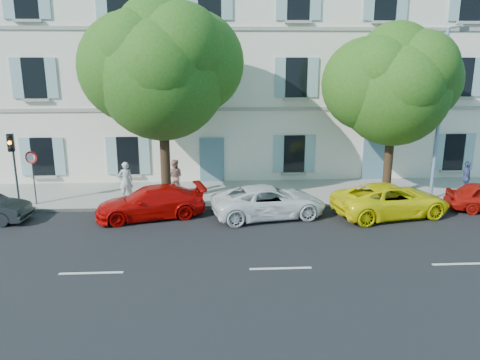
{
  "coord_description": "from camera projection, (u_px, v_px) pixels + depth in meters",
  "views": [
    {
      "loc": [
        -2.08,
        -17.73,
        6.53
      ],
      "look_at": [
        -0.97,
        2.0,
        1.4
      ],
      "focal_mm": 35.0,
      "sensor_mm": 36.0,
      "label": 1
    }
  ],
  "objects": [
    {
      "name": "ground",
      "position": [
        267.0,
        226.0,
        18.88
      ],
      "size": [
        90.0,
        90.0,
        0.0
      ],
      "primitive_type": "plane",
      "color": "black"
    },
    {
      "name": "tree_left",
      "position": [
        162.0,
        75.0,
        20.29
      ],
      "size": [
        5.71,
        5.71,
        8.85
      ],
      "color": "#3A2819",
      "rests_on": "sidewalk"
    },
    {
      "name": "building",
      "position": [
        249.0,
        68.0,
        27.23
      ],
      "size": [
        28.0,
        7.0,
        12.0
      ],
      "primitive_type": "cube",
      "color": "white",
      "rests_on": "ground"
    },
    {
      "name": "car_white_coupe",
      "position": [
        269.0,
        202.0,
        19.8
      ],
      "size": [
        5.15,
        3.06,
        1.34
      ],
      "primitive_type": "imported",
      "rotation": [
        0.0,
        0.0,
        1.75
      ],
      "color": "white",
      "rests_on": "ground"
    },
    {
      "name": "kerb",
      "position": [
        261.0,
        206.0,
        21.07
      ],
      "size": [
        36.0,
        0.16,
        0.16
      ],
      "primitive_type": "cube",
      "color": "#9E998E",
      "rests_on": "ground"
    },
    {
      "name": "road_sign",
      "position": [
        32.0,
        166.0,
        20.73
      ],
      "size": [
        0.56,
        0.16,
        2.44
      ],
      "color": "#383A3D",
      "rests_on": "sidewalk"
    },
    {
      "name": "tree_right",
      "position": [
        394.0,
        91.0,
        21.26
      ],
      "size": [
        5.02,
        5.02,
        7.74
      ],
      "color": "#3A2819",
      "rests_on": "sidewalk"
    },
    {
      "name": "pedestrian_c",
      "position": [
        466.0,
        178.0,
        22.46
      ],
      "size": [
        0.74,
        1.05,
        1.65
      ],
      "primitive_type": "imported",
      "rotation": [
        0.0,
        0.0,
        1.18
      ],
      "color": "#4C578B",
      "rests_on": "sidewalk"
    },
    {
      "name": "car_red_coupe",
      "position": [
        151.0,
        202.0,
        19.7
      ],
      "size": [
        4.89,
        2.92,
        1.33
      ],
      "primitive_type": "imported",
      "rotation": [
        0.0,
        0.0,
        4.96
      ],
      "color": "#BC0705",
      "rests_on": "ground"
    },
    {
      "name": "street_lamp",
      "position": [
        442.0,
        105.0,
        20.71
      ],
      "size": [
        0.31,
        1.65,
        7.73
      ],
      "color": "#7293BF",
      "rests_on": "sidewalk"
    },
    {
      "name": "pedestrian_b",
      "position": [
        174.0,
        177.0,
        22.51
      ],
      "size": [
        0.87,
        0.69,
        1.73
      ],
      "primitive_type": "imported",
      "rotation": [
        0.0,
        0.0,
        3.1
      ],
      "color": "tan",
      "rests_on": "sidewalk"
    },
    {
      "name": "pedestrian_a",
      "position": [
        126.0,
        181.0,
        21.68
      ],
      "size": [
        0.76,
        0.62,
        1.8
      ],
      "primitive_type": "imported",
      "rotation": [
        0.0,
        0.0,
        3.47
      ],
      "color": "beige",
      "rests_on": "sidewalk"
    },
    {
      "name": "sidewalk",
      "position": [
        257.0,
        193.0,
        23.16
      ],
      "size": [
        36.0,
        4.5,
        0.15
      ],
      "primitive_type": "cube",
      "color": "#A09E96",
      "rests_on": "ground"
    },
    {
      "name": "car_yellow_supercar",
      "position": [
        391.0,
        200.0,
        19.92
      ],
      "size": [
        5.37,
        3.28,
        1.39
      ],
      "primitive_type": "imported",
      "rotation": [
        0.0,
        0.0,
        1.78
      ],
      "color": "#F9E90A",
      "rests_on": "ground"
    },
    {
      "name": "traffic_light",
      "position": [
        13.0,
        155.0,
        20.18
      ],
      "size": [
        0.28,
        0.37,
        3.28
      ],
      "color": "#383A3D",
      "rests_on": "sidewalk"
    }
  ]
}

